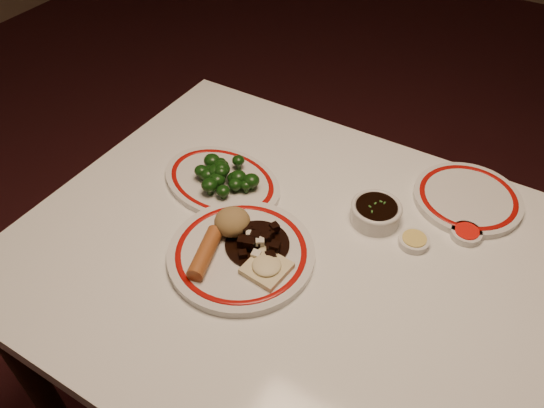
{
  "coord_description": "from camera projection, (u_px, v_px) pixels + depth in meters",
  "views": [
    {
      "loc": [
        0.29,
        -0.64,
        1.57
      ],
      "look_at": [
        -0.13,
        0.05,
        0.8
      ],
      "focal_mm": 35.0,
      "sensor_mm": 36.0,
      "label": 1
    }
  ],
  "objects": [
    {
      "name": "mustard_dish",
      "position": [
        414.0,
        241.0,
        1.09
      ],
      "size": [
        0.06,
        0.06,
        0.02
      ],
      "color": "silver",
      "rests_on": "dining_table"
    },
    {
      "name": "broccoli_pile",
      "position": [
        222.0,
        174.0,
        1.2
      ],
      "size": [
        0.15,
        0.14,
        0.05
      ],
      "color": "#23471C",
      "rests_on": "broccoli_plate"
    },
    {
      "name": "far_plate",
      "position": [
        468.0,
        198.0,
        1.18
      ],
      "size": [
        0.25,
        0.25,
        0.02
      ],
      "color": "silver",
      "rests_on": "dining_table"
    },
    {
      "name": "stirfry_heap",
      "position": [
        257.0,
        241.0,
        1.06
      ],
      "size": [
        0.13,
        0.13,
        0.03
      ],
      "color": "black",
      "rests_on": "main_plate"
    },
    {
      "name": "broccoli_plate",
      "position": [
        222.0,
        181.0,
        1.23
      ],
      "size": [
        0.32,
        0.29,
        0.02
      ],
      "color": "silver",
      "rests_on": "dining_table"
    },
    {
      "name": "soy_bowl",
      "position": [
        376.0,
        213.0,
        1.13
      ],
      "size": [
        0.11,
        0.11,
        0.04
      ],
      "color": "silver",
      "rests_on": "dining_table"
    },
    {
      "name": "main_plate",
      "position": [
        241.0,
        254.0,
        1.07
      ],
      "size": [
        0.32,
        0.32,
        0.02
      ],
      "color": "silver",
      "rests_on": "dining_table"
    },
    {
      "name": "spring_roll",
      "position": [
        205.0,
        253.0,
        1.04
      ],
      "size": [
        0.07,
        0.13,
        0.03
      ],
      "primitive_type": "cylinder",
      "rotation": [
        1.57,
        0.0,
        0.28
      ],
      "color": "#A75B29",
      "rests_on": "main_plate"
    },
    {
      "name": "dining_table",
      "position": [
        310.0,
        287.0,
        1.13
      ],
      "size": [
        1.2,
        0.9,
        0.75
      ],
      "color": "white",
      "rests_on": "ground"
    },
    {
      "name": "fried_wonton",
      "position": [
        267.0,
        267.0,
        1.02
      ],
      "size": [
        0.09,
        0.09,
        0.02
      ],
      "color": "beige",
      "rests_on": "main_plate"
    },
    {
      "name": "rice_mound",
      "position": [
        232.0,
        222.0,
        1.08
      ],
      "size": [
        0.07,
        0.07,
        0.05
      ],
      "primitive_type": "ellipsoid",
      "color": "#997948",
      "rests_on": "main_plate"
    },
    {
      "name": "sweet_sour_dish",
      "position": [
        466.0,
        234.0,
        1.11
      ],
      "size": [
        0.06,
        0.06,
        0.02
      ],
      "color": "silver",
      "rests_on": "dining_table"
    }
  ]
}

